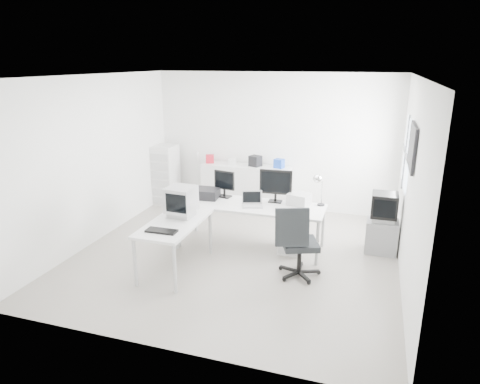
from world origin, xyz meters
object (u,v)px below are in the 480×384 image
(inkjet_printer, at_px, (205,193))
(crt_monitor, at_px, (181,203))
(side_desk, at_px, (176,245))
(filing_cabinet, at_px, (166,174))
(laptop, at_px, (252,199))
(laser_printer, at_px, (299,199))
(main_desk, at_px, (251,226))
(office_chair, at_px, (300,240))
(tv_cabinet, at_px, (381,236))
(lcd_monitor_small, at_px, (224,184))
(crt_tv, at_px, (384,208))
(sideboard, at_px, (246,187))
(drawer_pedestal, at_px, (293,234))
(lcd_monitor_large, at_px, (276,186))

(inkjet_printer, distance_m, crt_monitor, 0.96)
(side_desk, distance_m, filing_cabinet, 3.22)
(laptop, distance_m, laser_printer, 0.77)
(main_desk, bearing_deg, inkjet_printer, 173.29)
(crt_monitor, distance_m, office_chair, 1.85)
(office_chair, distance_m, filing_cabinet, 4.17)
(main_desk, distance_m, tv_cabinet, 2.13)
(main_desk, xyz_separation_m, lcd_monitor_small, (-0.55, 0.25, 0.61))
(main_desk, relative_size, filing_cabinet, 1.88)
(main_desk, xyz_separation_m, tv_cabinet, (2.08, 0.45, -0.10))
(tv_cabinet, height_order, crt_tv, crt_tv)
(sideboard, distance_m, filing_cabinet, 1.78)
(tv_cabinet, bearing_deg, drawer_pedestal, -163.98)
(drawer_pedestal, xyz_separation_m, crt_tv, (1.38, 0.40, 0.47))
(main_desk, distance_m, lcd_monitor_small, 0.86)
(main_desk, relative_size, drawer_pedestal, 4.00)
(side_desk, bearing_deg, tv_cabinet, 27.81)
(main_desk, height_order, crt_tv, crt_tv)
(laptop, xyz_separation_m, crt_monitor, (-0.90, -0.75, 0.10))
(sideboard, bearing_deg, filing_cabinet, -174.27)
(crt_monitor, height_order, tv_cabinet, crt_monitor)
(inkjet_printer, distance_m, tv_cabinet, 3.01)
(crt_monitor, xyz_separation_m, tv_cabinet, (2.93, 1.30, -0.70))
(lcd_monitor_large, distance_m, office_chair, 1.27)
(lcd_monitor_large, bearing_deg, main_desk, -146.99)
(lcd_monitor_small, height_order, tv_cabinet, lcd_monitor_small)
(side_desk, relative_size, lcd_monitor_small, 2.95)
(drawer_pedestal, distance_m, filing_cabinet, 3.54)
(lcd_monitor_large, height_order, crt_tv, lcd_monitor_large)
(laptop, bearing_deg, side_desk, -150.60)
(side_desk, xyz_separation_m, lcd_monitor_large, (1.20, 1.35, 0.66))
(laser_printer, bearing_deg, crt_monitor, -132.01)
(drawer_pedestal, xyz_separation_m, tv_cabinet, (1.38, 0.40, -0.03))
(office_chair, bearing_deg, side_desk, 169.92)
(main_desk, height_order, laser_printer, laser_printer)
(drawer_pedestal, bearing_deg, filing_cabinet, 152.15)
(drawer_pedestal, distance_m, lcd_monitor_large, 0.83)
(lcd_monitor_small, distance_m, laptop, 0.70)
(drawer_pedestal, bearing_deg, lcd_monitor_large, 150.26)
(crt_tv, relative_size, filing_cabinet, 0.39)
(drawer_pedestal, height_order, lcd_monitor_small, lcd_monitor_small)
(lcd_monitor_small, xyz_separation_m, tv_cabinet, (2.63, 0.20, -0.72))
(side_desk, bearing_deg, filing_cabinet, 119.26)
(filing_cabinet, bearing_deg, laser_printer, -25.00)
(drawer_pedestal, height_order, laptop, laptop)
(laser_printer, xyz_separation_m, crt_monitor, (-1.60, -1.07, 0.12))
(inkjet_printer, height_order, tv_cabinet, inkjet_printer)
(lcd_monitor_small, bearing_deg, filing_cabinet, 153.08)
(laser_printer, bearing_deg, tv_cabinet, 23.89)
(laser_printer, distance_m, filing_cabinet, 3.50)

